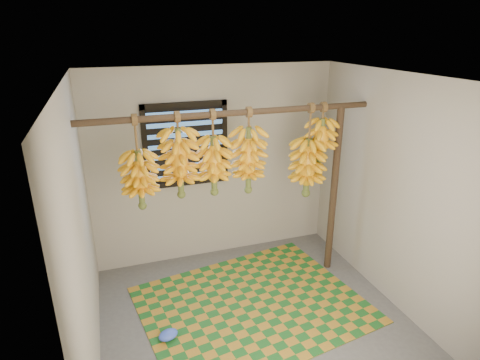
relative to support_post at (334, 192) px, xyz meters
name	(u,v)px	position (x,y,z in m)	size (l,w,h in m)	color
floor	(258,325)	(-1.20, -0.70, -1.00)	(3.00, 3.00, 0.01)	#4E4E4E
ceiling	(262,78)	(-1.20, -0.70, 1.40)	(3.00, 3.00, 0.01)	silver
wall_back	(215,165)	(-1.20, 0.80, 0.20)	(3.00, 0.01, 2.40)	gray
wall_left	(81,243)	(-2.71, -0.70, 0.20)	(0.01, 3.00, 2.40)	gray
wall_right	(398,195)	(0.30, -0.70, 0.20)	(0.01, 3.00, 2.40)	gray
window	(186,145)	(-1.55, 0.78, 0.50)	(1.00, 0.04, 1.00)	black
hanging_pole	(235,113)	(-1.20, 0.00, 1.00)	(0.06, 0.06, 3.00)	#402E1E
support_post	(334,192)	(0.00, 0.00, 0.00)	(0.08, 0.08, 2.00)	#402E1E
woven_mat	(252,304)	(-1.14, -0.40, -0.99)	(2.26, 1.80, 0.01)	#1A5A1F
plastic_bag	(168,335)	(-2.08, -0.62, -0.95)	(0.20, 0.14, 0.08)	blue
banana_bunch_a	(140,180)	(-2.16, 0.00, 0.42)	(0.35, 0.35, 0.93)	brown
banana_bunch_b	(180,163)	(-1.77, 0.00, 0.54)	(0.39, 0.39, 0.86)	brown
banana_bunch_c	(214,165)	(-1.43, 0.00, 0.48)	(0.34, 0.34, 0.87)	brown
banana_bunch_d	(248,160)	(-1.06, 0.00, 0.50)	(0.36, 0.36, 0.90)	brown
banana_bunch_e	(307,167)	(-0.36, 0.00, 0.35)	(0.36, 0.36, 1.03)	brown
banana_bunch_f	(321,140)	(-0.22, 0.00, 0.64)	(0.33, 0.33, 0.65)	brown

